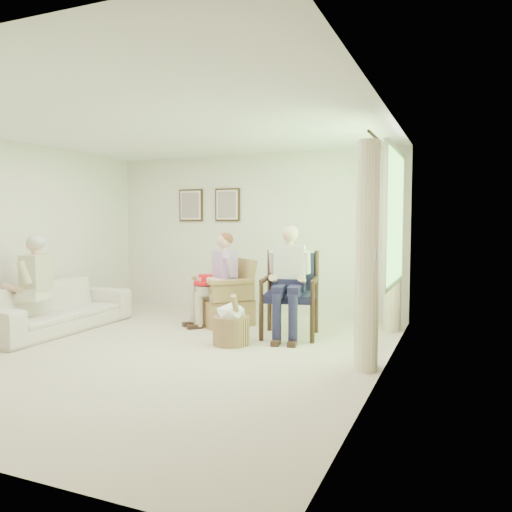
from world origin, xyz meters
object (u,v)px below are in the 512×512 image
at_px(person_dark, 288,272).
at_px(red_hat, 205,281).
at_px(person_wicker, 221,273).
at_px(hatbox, 231,324).
at_px(wood_armchair, 292,291).
at_px(wicker_armchair, 225,303).
at_px(sofa, 55,307).
at_px(person_sofa, 31,280).

relative_size(person_dark, red_hat, 4.09).
xyz_separation_m(person_wicker, red_hat, (-0.17, -0.15, -0.10)).
bearing_deg(hatbox, red_hat, 134.16).
height_order(wood_armchair, red_hat, wood_armchair).
bearing_deg(red_hat, person_dark, -9.76).
height_order(wicker_armchair, sofa, wicker_armchair).
relative_size(wicker_armchair, person_sofa, 0.74).
height_order(person_dark, red_hat, person_dark).
bearing_deg(person_wicker, person_dark, 22.34).
distance_m(wicker_armchair, wood_armchair, 1.23).
distance_m(sofa, hatbox, 2.59).
height_order(sofa, person_dark, person_dark).
xyz_separation_m(person_sofa, red_hat, (1.78, 1.45, -0.10)).
relative_size(person_wicker, person_sofa, 1.01).
distance_m(person_wicker, hatbox, 1.26).
distance_m(wicker_armchair, person_sofa, 2.64).
bearing_deg(person_wicker, sofa, -107.99).
relative_size(sofa, hatbox, 3.42).
height_order(wicker_armchair, wood_armchair, wood_armchair).
bearing_deg(person_dark, hatbox, -142.39).
relative_size(wood_armchair, person_wicker, 0.82).
bearing_deg(hatbox, wood_armchair, 56.04).
height_order(wicker_armchair, red_hat, wicker_armchair).
bearing_deg(person_sofa, person_wicker, 114.52).
distance_m(wood_armchair, person_wicker, 1.18).
bearing_deg(wood_armchair, red_hat, 166.64).
bearing_deg(person_wicker, person_sofa, -100.21).
bearing_deg(person_dark, person_wicker, 150.78).
relative_size(wood_armchair, person_dark, 0.76).
height_order(wicker_armchair, person_sofa, person_sofa).
xyz_separation_m(wood_armchair, sofa, (-3.10, -1.00, -0.26)).
xyz_separation_m(wicker_armchair, person_dark, (1.15, -0.50, 0.55)).
height_order(person_sofa, red_hat, person_sofa).
distance_m(person_sofa, hatbox, 2.70).
relative_size(person_wicker, hatbox, 1.99).
distance_m(person_wicker, red_hat, 0.25).
bearing_deg(hatbox, wicker_armchair, 119.89).
distance_m(sofa, person_dark, 3.25).
bearing_deg(person_wicker, hatbox, -16.63).
relative_size(person_wicker, red_hat, 3.77).
distance_m(wicker_armchair, person_wicker, 0.47).
height_order(person_wicker, hatbox, person_wicker).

